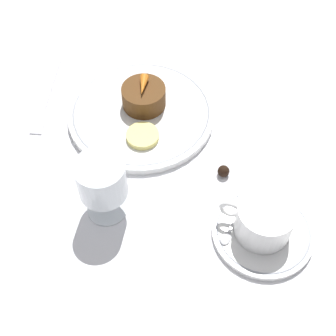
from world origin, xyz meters
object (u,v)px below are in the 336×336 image
wine_glass (102,182)px  dessert_cake (144,97)px  coffee_cup (264,219)px  fork (45,103)px  dinner_plate (141,113)px

wine_glass → dessert_cake: size_ratio=1.46×
coffee_cup → wine_glass: size_ratio=0.97×
coffee_cup → fork: coffee_cup is taller
fork → wine_glass: bearing=138.6°
fork → dessert_cake: dessert_cake is taller
dinner_plate → dessert_cake: size_ratio=3.37×
fork → dessert_cake: size_ratio=2.41×
dinner_plate → wine_glass: bearing=94.7°
dinner_plate → wine_glass: wine_glass is taller
coffee_cup → wine_glass: 0.25m
coffee_cup → dessert_cake: coffee_cup is taller
wine_glass → dessert_cake: 0.23m
dinner_plate → fork: bearing=9.1°
dinner_plate → coffee_cup: size_ratio=2.38×
dinner_plate → coffee_cup: bearing=146.5°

